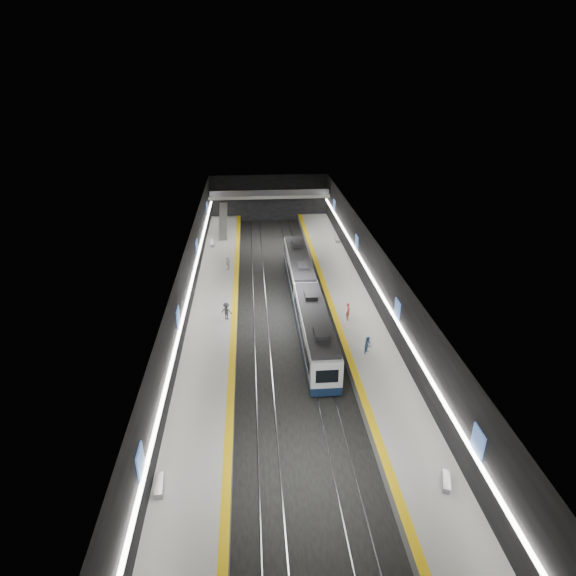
{
  "coord_description": "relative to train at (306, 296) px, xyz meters",
  "views": [
    {
      "loc": [
        -3.16,
        -46.06,
        25.35
      ],
      "look_at": [
        0.7,
        2.63,
        2.2
      ],
      "focal_mm": 30.0,
      "sensor_mm": 36.0,
      "label": 1
    }
  ],
  "objects": [
    {
      "name": "tile_surface_left",
      "position": [
        -10.0,
        -0.5,
        -1.19
      ],
      "size": [
        5.0,
        70.0,
        0.02
      ],
      "primitive_type": "cube",
      "color": "#A2A29D",
      "rests_on": "platform_left"
    },
    {
      "name": "wall_back",
      "position": [
        -2.5,
        34.5,
        1.8
      ],
      "size": [
        20.0,
        0.04,
        8.0
      ],
      "primitive_type": "cube",
      "color": "black",
      "rests_on": "ground"
    },
    {
      "name": "tactile_strip_right",
      "position": [
        2.8,
        -0.5,
        -1.18
      ],
      "size": [
        0.6,
        70.0,
        0.02
      ],
      "primitive_type": "cube",
      "color": "yellow",
      "rests_on": "platform_right"
    },
    {
      "name": "wall_left",
      "position": [
        -12.5,
        -0.5,
        1.8
      ],
      "size": [
        0.04,
        70.0,
        8.0
      ],
      "primitive_type": "cube",
      "color": "black",
      "rests_on": "ground"
    },
    {
      "name": "cove_light_left",
      "position": [
        -12.3,
        -0.5,
        1.6
      ],
      "size": [
        0.25,
        68.6,
        0.12
      ],
      "primitive_type": "cube",
      "color": "white",
      "rests_on": "wall_left"
    },
    {
      "name": "rails",
      "position": [
        -2.5,
        -0.5,
        -2.14
      ],
      "size": [
        6.52,
        70.0,
        0.12
      ],
      "color": "gray",
      "rests_on": "ground"
    },
    {
      "name": "escalator",
      "position": [
        -10.0,
        25.5,
        0.7
      ],
      "size": [
        1.2,
        7.5,
        3.92
      ],
      "primitive_type": "cube",
      "rotation": [
        0.44,
        0.0,
        0.0
      ],
      "color": "#99999E",
      "rests_on": "platform_left"
    },
    {
      "name": "bench_right_far",
      "position": [
        6.95,
        20.39,
        -0.98
      ],
      "size": [
        0.53,
        1.75,
        0.42
      ],
      "primitive_type": "cube",
      "rotation": [
        0.0,
        0.0,
        -0.03
      ],
      "color": "#99999E",
      "rests_on": "platform_right"
    },
    {
      "name": "passenger_right_b",
      "position": [
        4.62,
        -9.77,
        -0.36
      ],
      "size": [
        1.0,
        1.03,
        1.67
      ],
      "primitive_type": "imported",
      "rotation": [
        0.0,
        0.0,
        0.91
      ],
      "color": "#557EB8",
      "rests_on": "platform_right"
    },
    {
      "name": "ad_posters",
      "position": [
        -2.5,
        0.5,
        2.3
      ],
      "size": [
        19.94,
        53.5,
        2.2
      ],
      "color": "#3F68BE",
      "rests_on": "wall_left"
    },
    {
      "name": "ceiling",
      "position": [
        -2.5,
        -0.5,
        5.8
      ],
      "size": [
        20.0,
        70.0,
        0.04
      ],
      "primitive_type": "cube",
      "rotation": [
        3.14,
        0.0,
        0.0
      ],
      "color": "beige",
      "rests_on": "wall_left"
    },
    {
      "name": "cove_light_right",
      "position": [
        7.3,
        -0.5,
        1.6
      ],
      "size": [
        0.25,
        68.6,
        0.12
      ],
      "primitive_type": "cube",
      "color": "white",
      "rests_on": "wall_right"
    },
    {
      "name": "mezzanine_bridge",
      "position": [
        -2.5,
        32.43,
        2.84
      ],
      "size": [
        20.0,
        3.0,
        1.5
      ],
      "color": "gray",
      "rests_on": "wall_left"
    },
    {
      "name": "bench_right_near",
      "position": [
        6.11,
        -25.15,
        -0.99
      ],
      "size": [
        1.02,
        1.76,
        0.41
      ],
      "primitive_type": "cube",
      "rotation": [
        0.0,
        0.0,
        -0.35
      ],
      "color": "#99999E",
      "rests_on": "platform_right"
    },
    {
      "name": "passenger_right_a",
      "position": [
        3.97,
        -3.5,
        -0.24
      ],
      "size": [
        0.67,
        0.81,
        1.91
      ],
      "primitive_type": "imported",
      "rotation": [
        0.0,
        0.0,
        1.22
      ],
      "color": "#D35C4F",
      "rests_on": "platform_right"
    },
    {
      "name": "tactile_strip_left",
      "position": [
        -7.8,
        -0.5,
        -1.18
      ],
      "size": [
        0.6,
        70.0,
        0.02
      ],
      "primitive_type": "cube",
      "color": "yellow",
      "rests_on": "platform_left"
    },
    {
      "name": "ground",
      "position": [
        -2.5,
        -0.5,
        -2.2
      ],
      "size": [
        70.0,
        70.0,
        0.0
      ],
      "primitive_type": "plane",
      "color": "black",
      "rests_on": "ground"
    },
    {
      "name": "passenger_left_b",
      "position": [
        -8.52,
        -2.4,
        -0.26
      ],
      "size": [
        1.37,
        1.08,
        1.87
      ],
      "primitive_type": "imported",
      "rotation": [
        0.0,
        0.0,
        2.77
      ],
      "color": "#3B3A41",
      "rests_on": "platform_left"
    },
    {
      "name": "wall_right",
      "position": [
        7.5,
        -0.5,
        1.8
      ],
      "size": [
        0.04,
        70.0,
        8.0
      ],
      "primitive_type": "cube",
      "color": "black",
      "rests_on": "ground"
    },
    {
      "name": "platform_right",
      "position": [
        5.0,
        -0.5,
        -1.7
      ],
      "size": [
        5.0,
        70.0,
        1.0
      ],
      "primitive_type": "cube",
      "color": "slate",
      "rests_on": "ground"
    },
    {
      "name": "passenger_left_a",
      "position": [
        -8.83,
        10.82,
        -0.34
      ],
      "size": [
        0.78,
        1.09,
        1.72
      ],
      "primitive_type": "imported",
      "rotation": [
        0.0,
        0.0,
        -1.97
      ],
      "color": "beige",
      "rests_on": "platform_left"
    },
    {
      "name": "tile_surface_right",
      "position": [
        5.0,
        -0.5,
        -1.19
      ],
      "size": [
        5.0,
        70.0,
        0.02
      ],
      "primitive_type": "cube",
      "color": "#A2A29D",
      "rests_on": "platform_right"
    },
    {
      "name": "bench_left_near",
      "position": [
        -12.0,
        -24.06,
        -0.97
      ],
      "size": [
        0.69,
        1.87,
        0.45
      ],
      "primitive_type": "cube",
      "rotation": [
        0.0,
        0.0,
        0.1
      ],
      "color": "#99999E",
      "rests_on": "platform_left"
    },
    {
      "name": "bench_left_far",
      "position": [
        -11.39,
        19.95,
        -0.97
      ],
      "size": [
        0.52,
        1.86,
        0.45
      ],
      "primitive_type": "cube",
      "rotation": [
        0.0,
        0.0,
        -0.0
      ],
      "color": "#99999E",
      "rests_on": "platform_left"
    },
    {
      "name": "platform_left",
      "position": [
        -10.0,
        -0.5,
        -1.7
      ],
      "size": [
        5.0,
        70.0,
        1.0
      ],
      "primitive_type": "cube",
      "color": "slate",
      "rests_on": "ground"
    },
    {
      "name": "train",
      "position": [
        0.0,
        0.0,
        0.0
      ],
      "size": [
        2.69,
        30.05,
        3.6
      ],
      "color": "#0F1F39",
      "rests_on": "ground"
    }
  ]
}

